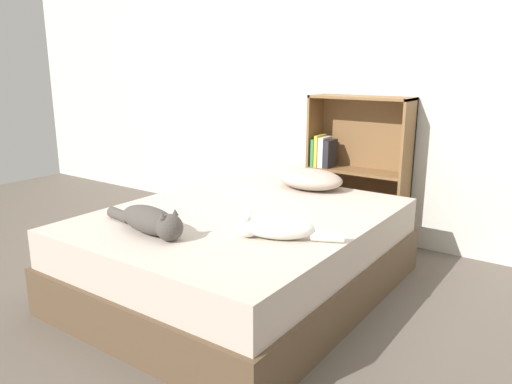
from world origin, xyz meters
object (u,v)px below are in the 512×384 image
(cat_dark, at_px, (151,221))
(bookshelf, at_px, (356,168))
(pillow, at_px, (310,179))
(cat_light, at_px, (275,227))
(bed, at_px, (242,252))

(cat_dark, xyz_separation_m, bookshelf, (0.34, 1.85, 0.02))
(pillow, bearing_deg, bookshelf, 75.49)
(pillow, xyz_separation_m, cat_light, (0.38, -1.03, -0.01))
(bed, height_order, cat_dark, cat_dark)
(cat_light, height_order, cat_dark, cat_dark)
(bed, relative_size, bookshelf, 1.69)
(bed, relative_size, cat_light, 3.71)
(pillow, bearing_deg, cat_light, -69.94)
(cat_light, relative_size, bookshelf, 0.46)
(bed, height_order, cat_light, cat_light)
(pillow, xyz_separation_m, cat_dark, (-0.20, -1.35, -0.00))
(bed, distance_m, cat_dark, 0.69)
(bed, xyz_separation_m, pillow, (0.04, 0.77, 0.33))
(pillow, distance_m, bookshelf, 0.52)
(pillow, distance_m, cat_light, 1.10)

